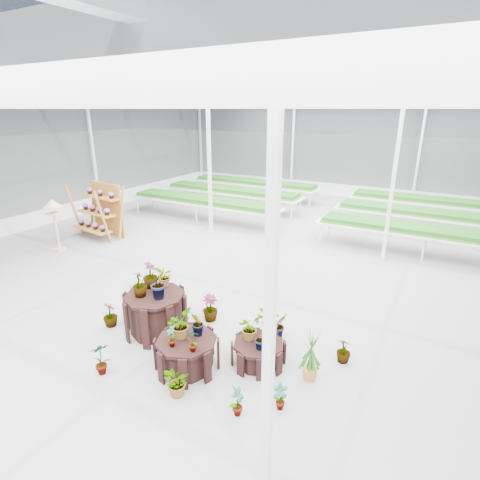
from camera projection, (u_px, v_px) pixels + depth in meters
The scene contains 10 objects.
ground_plane at pixel (224, 293), 9.04m from camera, with size 24.00×24.00×0.00m, color gray.
greenhouse_shell at pixel (223, 202), 8.29m from camera, with size 18.00×24.00×4.50m, color white, non-canonical shape.
steel_frame at pixel (223, 202), 8.29m from camera, with size 18.00×24.00×4.50m, color silver, non-canonical shape.
nursery_benches at pixel (318, 210), 14.83m from camera, with size 16.00×7.00×0.84m, color silver, non-canonical shape.
plinth_tall at pixel (156, 313), 7.34m from camera, with size 1.20×1.20×0.82m, color black.
plinth_mid at pixel (187, 354), 6.33m from camera, with size 1.06×1.06×0.56m, color black.
plinth_low at pixel (258, 353), 6.48m from camera, with size 0.91×0.91×0.41m, color black.
shelf_rack at pixel (98, 211), 12.66m from camera, with size 1.73×0.92×1.83m, color #9C6223, non-canonical shape.
bird_table at pixel (56, 225), 11.48m from camera, with size 0.39×0.39×1.64m, color tan, non-canonical shape.
nursery_plants at pixel (195, 318), 6.89m from camera, with size 4.76×2.79×1.44m.
Camera 1 is at (4.28, -6.89, 4.20)m, focal length 28.00 mm.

